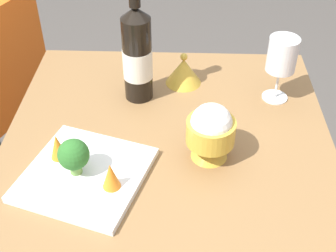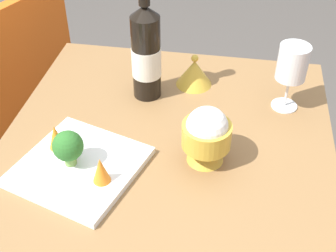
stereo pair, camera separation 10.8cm
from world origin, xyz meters
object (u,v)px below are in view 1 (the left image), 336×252
carrot_garnish_left (111,176)px  rice_bowl_lid (184,71)px  rice_bowl (211,131)px  wine_glass (282,56)px  broccoli_floret (74,155)px  serving_plate (85,174)px  carrot_garnish_right (57,146)px  wine_bottle (137,54)px

carrot_garnish_left → rice_bowl_lid: bearing=-109.2°
rice_bowl → wine_glass: bearing=-128.1°
rice_bowl_lid → broccoli_floret: broccoli_floret is taller
serving_plate → carrot_garnish_right: carrot_garnish_right is taller
wine_bottle → rice_bowl_lid: (-0.12, -0.07, -0.09)m
rice_bowl → broccoli_floret: bearing=15.3°
wine_bottle → carrot_garnish_left: size_ratio=5.25×
wine_glass → serving_plate: bearing=34.4°
wine_bottle → serving_plate: 0.34m
rice_bowl_lid → serving_plate: 0.43m
rice_bowl_lid → carrot_garnish_left: size_ratio=1.60×
serving_plate → carrot_garnish_left: bearing=148.4°
wine_glass → rice_bowl: 0.30m
wine_bottle → serving_plate: wine_bottle is taller
rice_bowl → broccoli_floret: rice_bowl is taller
rice_bowl → carrot_garnish_left: bearing=29.7°
wine_glass → carrot_garnish_left: (0.39, 0.35, -0.08)m
carrot_garnish_right → rice_bowl: bearing=-174.3°
wine_glass → carrot_garnish_right: 0.59m
rice_bowl_lid → rice_bowl: bearing=101.8°
wine_bottle → carrot_garnish_right: (0.16, 0.26, -0.08)m
carrot_garnish_right → rice_bowl_lid: bearing=-129.6°
carrot_garnish_left → carrot_garnish_right: same height
carrot_garnish_left → carrot_garnish_right: (0.13, -0.08, 0.00)m
serving_plate → broccoli_floret: broccoli_floret is taller
serving_plate → carrot_garnish_left: carrot_garnish_left is taller
carrot_garnish_left → serving_plate: bearing=-31.6°
broccoli_floret → carrot_garnish_right: bearing=-44.1°
wine_bottle → rice_bowl_lid: wine_bottle is taller
wine_glass → rice_bowl: (0.18, 0.24, -0.05)m
wine_glass → carrot_garnish_right: size_ratio=2.85×
carrot_garnish_left → rice_bowl: bearing=-150.3°
rice_bowl_lid → broccoli_floret: 0.44m
wine_glass → rice_bowl: wine_glass is taller
serving_plate → carrot_garnish_left: (-0.07, 0.04, 0.04)m
rice_bowl → carrot_garnish_left: 0.24m
wine_glass → serving_plate: size_ratio=0.57×
wine_glass → serving_plate: 0.57m
wine_bottle → wine_glass: wine_bottle is taller
wine_glass → rice_bowl: bearing=51.9°
serving_plate → broccoli_floret: size_ratio=3.66×
wine_glass → carrot_garnish_left: bearing=42.0°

